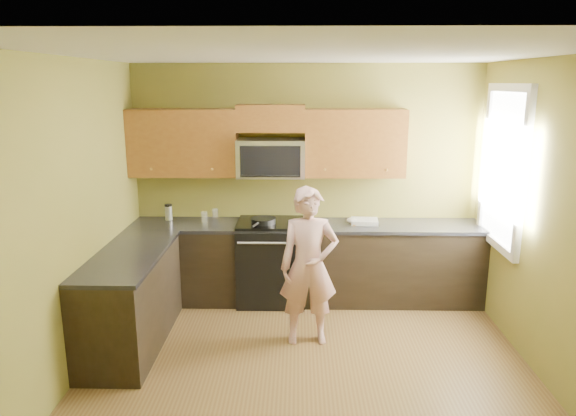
{
  "coord_description": "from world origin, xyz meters",
  "views": [
    {
      "loc": [
        -0.1,
        -4.08,
        2.5
      ],
      "look_at": [
        -0.2,
        1.3,
        1.2
      ],
      "focal_mm": 32.83,
      "sensor_mm": 36.0,
      "label": 1
    }
  ],
  "objects_px": {
    "travel_mug": "(169,220)",
    "frying_pan": "(263,223)",
    "woman": "(309,266)",
    "stove": "(271,261)",
    "microwave": "(271,176)",
    "butter_tub": "(311,229)"
  },
  "relations": [
    {
      "from": "woman",
      "to": "frying_pan",
      "type": "relative_size",
      "value": 3.18
    },
    {
      "from": "stove",
      "to": "travel_mug",
      "type": "relative_size",
      "value": 5.11
    },
    {
      "from": "butter_tub",
      "to": "woman",
      "type": "bearing_deg",
      "value": -93.04
    },
    {
      "from": "microwave",
      "to": "travel_mug",
      "type": "relative_size",
      "value": 4.09
    },
    {
      "from": "frying_pan",
      "to": "butter_tub",
      "type": "bearing_deg",
      "value": 8.8
    },
    {
      "from": "woman",
      "to": "travel_mug",
      "type": "relative_size",
      "value": 8.31
    },
    {
      "from": "stove",
      "to": "frying_pan",
      "type": "distance_m",
      "value": 0.49
    },
    {
      "from": "microwave",
      "to": "frying_pan",
      "type": "height_order",
      "value": "microwave"
    },
    {
      "from": "woman",
      "to": "travel_mug",
      "type": "distance_m",
      "value": 2.0
    },
    {
      "from": "stove",
      "to": "butter_tub",
      "type": "distance_m",
      "value": 0.66
    },
    {
      "from": "microwave",
      "to": "woman",
      "type": "relative_size",
      "value": 0.49
    },
    {
      "from": "travel_mug",
      "to": "frying_pan",
      "type": "bearing_deg",
      "value": -12.19
    },
    {
      "from": "microwave",
      "to": "woman",
      "type": "distance_m",
      "value": 1.37
    },
    {
      "from": "travel_mug",
      "to": "microwave",
      "type": "bearing_deg",
      "value": -2.19
    },
    {
      "from": "stove",
      "to": "travel_mug",
      "type": "height_order",
      "value": "travel_mug"
    },
    {
      "from": "microwave",
      "to": "butter_tub",
      "type": "relative_size",
      "value": 5.79
    },
    {
      "from": "stove",
      "to": "woman",
      "type": "height_order",
      "value": "woman"
    },
    {
      "from": "butter_tub",
      "to": "travel_mug",
      "type": "distance_m",
      "value": 1.7
    },
    {
      "from": "microwave",
      "to": "stove",
      "type": "bearing_deg",
      "value": -90.0
    },
    {
      "from": "frying_pan",
      "to": "travel_mug",
      "type": "distance_m",
      "value": 1.15
    },
    {
      "from": "stove",
      "to": "woman",
      "type": "relative_size",
      "value": 0.62
    },
    {
      "from": "butter_tub",
      "to": "travel_mug",
      "type": "height_order",
      "value": "travel_mug"
    }
  ]
}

